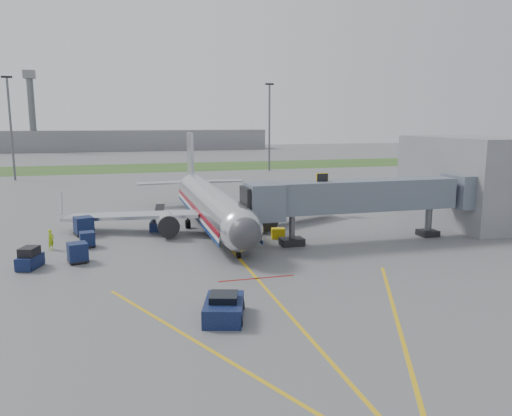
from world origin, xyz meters
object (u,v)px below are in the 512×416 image
object	(u,v)px
pushback_tug	(224,308)
belt_loader	(159,223)
baggage_tug	(30,259)
ramp_worker	(51,240)
airliner	(211,204)

from	to	relation	value
pushback_tug	belt_loader	world-z (taller)	belt_loader
baggage_tug	belt_loader	size ratio (longest dim) A/B	0.57
baggage_tug	belt_loader	xyz separation A→B (m)	(11.30, 12.55, -0.20)
pushback_tug	baggage_tug	distance (m)	19.48
belt_loader	baggage_tug	bearing A→B (deg)	-132.01
belt_loader	ramp_worker	distance (m)	12.35
belt_loader	ramp_worker	world-z (taller)	belt_loader
airliner	pushback_tug	xyz separation A→B (m)	(-4.00, -26.18, -1.99)
airliner	belt_loader	world-z (taller)	airliner
pushback_tug	ramp_worker	world-z (taller)	ramp_worker
airliner	ramp_worker	world-z (taller)	airliner
pushback_tug	belt_loader	xyz separation A→B (m)	(-1.78, 26.97, -0.07)
airliner	belt_loader	distance (m)	6.20
baggage_tug	ramp_worker	size ratio (longest dim) A/B	1.44
airliner	pushback_tug	size ratio (longest dim) A/B	8.43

